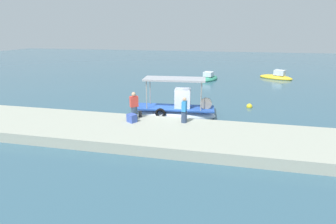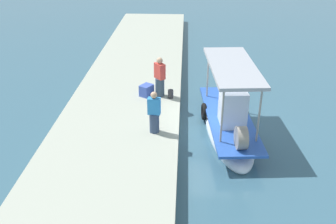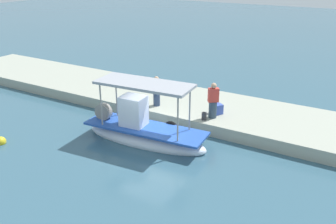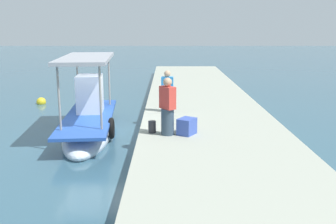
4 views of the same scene
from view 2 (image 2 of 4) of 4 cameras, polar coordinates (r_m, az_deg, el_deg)
ground_plane at (r=15.71m, az=8.00°, el=-2.49°), size 120.00×120.00×0.00m
dock_quay at (r=15.70m, az=-7.09°, el=-1.19°), size 36.00×4.80×0.60m
main_fishing_boat at (r=15.20m, az=9.03°, el=-1.46°), size 6.08×2.12×3.18m
fisherman_near_bollard at (r=13.81m, az=-2.07°, el=-0.31°), size 0.39×0.47×1.61m
fisherman_by_crate at (r=16.71m, az=-1.23°, el=4.99°), size 0.56×0.55×1.77m
mooring_bollard at (r=16.72m, az=0.40°, el=2.71°), size 0.24×0.24×0.37m
cargo_crate at (r=16.94m, az=-3.23°, el=3.25°), size 0.70×0.66×0.50m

